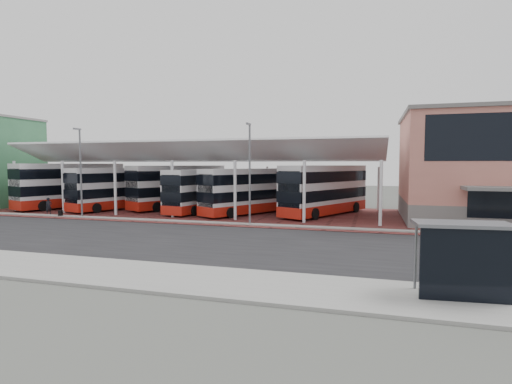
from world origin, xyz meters
TOP-DOWN VIEW (x-y plane):
  - ground at (0.00, 0.00)m, footprint 140.00×140.00m
  - road at (0.00, -1.00)m, footprint 120.00×14.00m
  - forecourt at (2.00, 13.00)m, footprint 72.00×16.00m
  - sidewalk at (0.00, -9.00)m, footprint 120.00×4.00m
  - north_kerb at (0.00, 6.20)m, footprint 120.00×0.80m
  - yellow_line_near at (0.00, -7.00)m, footprint 120.00×0.12m
  - yellow_line_far at (0.00, -6.70)m, footprint 120.00×0.12m
  - canopy at (-6.00, 13.94)m, footprint 37.00×11.63m
  - lamp_west at (-14.00, 6.27)m, footprint 0.16×0.90m
  - lamp_east at (2.00, 6.27)m, footprint 0.16×0.90m
  - bus_0 at (-20.92, 12.93)m, footprint 6.59×12.05m
  - bus_1 at (-14.85, 12.86)m, footprint 5.66×10.95m
  - bus_2 at (-8.95, 15.35)m, footprint 7.40×11.27m
  - bus_3 at (-5.12, 13.37)m, footprint 4.28×10.63m
  - bus_4 at (-0.13, 12.84)m, footprint 7.32×10.45m
  - bus_5 at (7.05, 14.19)m, footprint 7.35×11.38m
  - pedestrian at (-18.42, 7.04)m, footprint 0.55×0.68m
  - suitcase at (-16.13, 6.00)m, footprint 0.34×0.24m
  - bus_shelter at (14.76, -8.64)m, footprint 3.45×1.82m

SIDE VIEW (x-z plane):
  - ground at x=0.00m, z-range 0.00..0.00m
  - road at x=0.00m, z-range 0.00..0.02m
  - yellow_line_near at x=0.00m, z-range 0.02..0.03m
  - yellow_line_far at x=0.00m, z-range 0.02..0.03m
  - forecourt at x=2.00m, z-range 0.00..0.06m
  - sidewalk at x=0.00m, z-range 0.00..0.14m
  - north_kerb at x=0.00m, z-range 0.00..0.14m
  - suitcase at x=-16.13m, z-range 0.06..0.64m
  - pedestrian at x=-18.42m, z-range 0.06..1.67m
  - bus_shelter at x=14.76m, z-range 0.47..3.13m
  - bus_3 at x=-5.12m, z-range 0.05..4.32m
  - bus_4 at x=-0.13m, z-range 0.05..4.42m
  - bus_1 at x=-14.85m, z-range 0.05..4.46m
  - bus_2 at x=-8.95m, z-range 0.05..4.71m
  - bus_5 at x=7.05m, z-range 0.04..4.74m
  - bus_0 at x=-20.92m, z-range 0.04..4.92m
  - lamp_west at x=-14.00m, z-range 0.32..8.40m
  - lamp_east at x=2.00m, z-range 0.32..8.40m
  - canopy at x=-6.00m, z-range 2.26..9.33m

